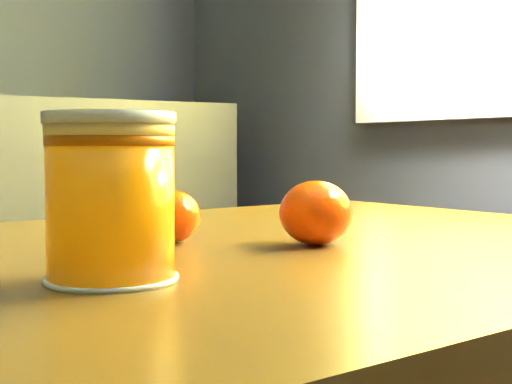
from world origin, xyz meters
TOP-DOWN VIEW (x-y plane):
  - table at (0.91, 0.02)m, footprint 0.98×0.73m
  - juice_glass at (0.76, -0.09)m, footprint 0.09×0.09m
  - orange_front at (0.98, -0.02)m, footprint 0.07×0.07m
  - orange_back at (0.87, 0.06)m, footprint 0.06×0.06m

SIDE VIEW (x-z plane):
  - table at x=0.91m, z-range 0.26..0.95m
  - orange_back at x=0.87m, z-range 0.69..0.74m
  - orange_front at x=0.98m, z-range 0.69..0.75m
  - juice_glass at x=0.76m, z-range 0.70..0.80m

